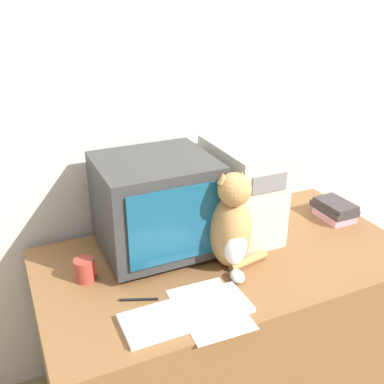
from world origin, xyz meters
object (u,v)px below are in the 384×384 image
at_px(crt_monitor, 156,205).
at_px(mug, 85,270).
at_px(book_stack, 335,210).
at_px(pen, 139,299).
at_px(keyboard, 187,313).
at_px(computer_tower, 241,189).
at_px(cat, 231,226).

relative_size(crt_monitor, mug, 5.09).
xyz_separation_m(book_stack, pen, (-1.02, -0.21, -0.04)).
bearing_deg(keyboard, mug, 127.36).
relative_size(crt_monitor, pen, 3.44).
bearing_deg(book_stack, computer_tower, 169.98).
relative_size(cat, mug, 4.67).
height_order(crt_monitor, pen, crt_monitor).
distance_m(keyboard, book_stack, 0.97).
distance_m(cat, book_stack, 0.66).
height_order(computer_tower, pen, computer_tower).
relative_size(computer_tower, mug, 4.81).
bearing_deg(pen, book_stack, 11.35).
height_order(book_stack, pen, book_stack).
xyz_separation_m(computer_tower, cat, (-0.17, -0.23, -0.02)).
bearing_deg(cat, crt_monitor, 146.61).
distance_m(book_stack, mug, 1.16).
relative_size(pen, mug, 1.48).
xyz_separation_m(pen, mug, (-0.14, 0.20, 0.04)).
distance_m(book_stack, pen, 1.04).
bearing_deg(crt_monitor, computer_tower, 0.96).
distance_m(keyboard, cat, 0.37).
bearing_deg(computer_tower, pen, -152.92).
distance_m(pen, mug, 0.24).
height_order(keyboard, cat, cat).
relative_size(crt_monitor, computer_tower, 1.06).
bearing_deg(computer_tower, cat, -127.15).
distance_m(computer_tower, pen, 0.66).
relative_size(cat, book_stack, 2.03).
bearing_deg(keyboard, computer_tower, 43.89).
height_order(crt_monitor, mug, crt_monitor).
bearing_deg(cat, book_stack, 25.22).
xyz_separation_m(cat, book_stack, (0.63, 0.15, -0.13)).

